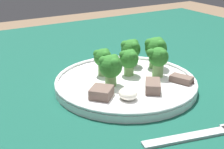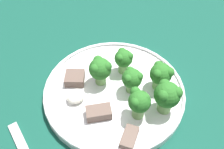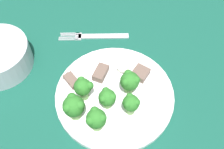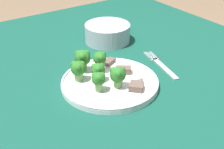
% 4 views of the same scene
% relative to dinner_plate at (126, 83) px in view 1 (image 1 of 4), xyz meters
% --- Properties ---
extents(table, '(1.15, 1.14, 0.73)m').
position_rel_dinner_plate_xyz_m(table, '(0.03, 0.07, -0.10)').
color(table, '#114738').
rests_on(table, ground_plane).
extents(dinner_plate, '(0.26, 0.26, 0.02)m').
position_rel_dinner_plate_xyz_m(dinner_plate, '(0.00, 0.00, 0.00)').
color(dinner_plate, white).
rests_on(dinner_plate, table).
extents(fork, '(0.06, 0.18, 0.00)m').
position_rel_dinner_plate_xyz_m(fork, '(0.19, 0.01, -0.01)').
color(fork, '#B2B2B7').
rests_on(fork, table).
extents(broccoli_floret_near_rim_left, '(0.04, 0.04, 0.05)m').
position_rel_dinner_plate_xyz_m(broccoli_floret_near_rim_left, '(-0.02, 0.02, 0.03)').
color(broccoli_floret_near_rim_left, '#709E56').
rests_on(broccoli_floret_near_rim_left, dinner_plate).
extents(broccoli_floret_center_left, '(0.04, 0.03, 0.05)m').
position_rel_dinner_plate_xyz_m(broccoli_floret_center_left, '(-0.05, -0.02, 0.04)').
color(broccoli_floret_center_left, '#709E56').
rests_on(broccoli_floret_center_left, dinner_plate).
extents(broccoli_floret_back_left, '(0.04, 0.04, 0.06)m').
position_rel_dinner_plate_xyz_m(broccoli_floret_back_left, '(0.00, -0.03, 0.04)').
color(broccoli_floret_back_left, '#709E56').
rests_on(broccoli_floret_back_left, dinner_plate).
extents(broccoli_floret_front_left, '(0.04, 0.04, 0.06)m').
position_rel_dinner_plate_xyz_m(broccoli_floret_front_left, '(-0.06, 0.05, 0.04)').
color(broccoli_floret_front_left, '#709E56').
rests_on(broccoli_floret_front_left, dinner_plate).
extents(broccoli_floret_center_back, '(0.04, 0.04, 0.06)m').
position_rel_dinner_plate_xyz_m(broccoli_floret_center_back, '(0.01, 0.06, 0.04)').
color(broccoli_floret_center_back, '#709E56').
rests_on(broccoli_floret_center_back, dinner_plate).
extents(broccoli_floret_mid_cluster, '(0.05, 0.04, 0.06)m').
position_rel_dinner_plate_xyz_m(broccoli_floret_mid_cluster, '(-0.03, 0.09, 0.04)').
color(broccoli_floret_mid_cluster, '#709E56').
rests_on(broccoli_floret_mid_cluster, dinner_plate).
extents(meat_slice_front_slice, '(0.05, 0.05, 0.02)m').
position_rel_dinner_plate_xyz_m(meat_slice_front_slice, '(0.03, -0.07, 0.01)').
color(meat_slice_front_slice, brown).
rests_on(meat_slice_front_slice, dinner_plate).
extents(meat_slice_middle_slice, '(0.04, 0.04, 0.01)m').
position_rel_dinner_plate_xyz_m(meat_slice_middle_slice, '(0.05, 0.08, 0.01)').
color(meat_slice_middle_slice, brown).
rests_on(meat_slice_middle_slice, dinner_plate).
extents(meat_slice_rear_slice, '(0.05, 0.04, 0.02)m').
position_rel_dinner_plate_xyz_m(meat_slice_rear_slice, '(0.06, 0.02, 0.01)').
color(meat_slice_rear_slice, brown).
rests_on(meat_slice_rear_slice, dinner_plate).
extents(sauce_dollop, '(0.03, 0.03, 0.02)m').
position_rel_dinner_plate_xyz_m(sauce_dollop, '(0.06, -0.04, 0.01)').
color(sauce_dollop, silver).
rests_on(sauce_dollop, dinner_plate).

